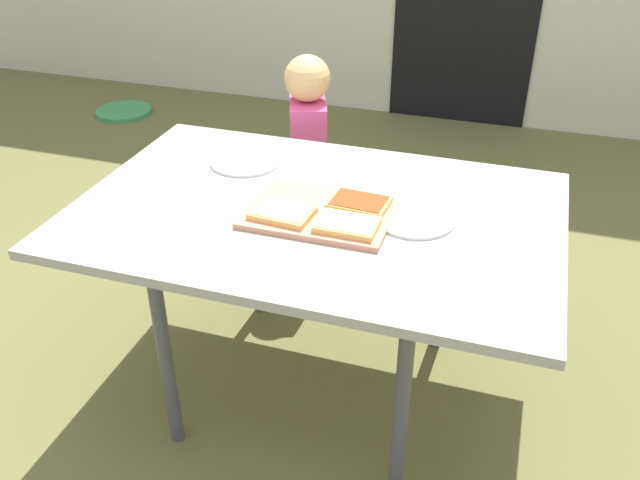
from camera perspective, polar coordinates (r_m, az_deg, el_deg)
The scene contains 10 objects.
ground_plane at distance 2.46m, azimuth -0.27°, elevation -12.31°, with size 16.00×16.00×0.00m, color brown.
dining_table at distance 2.05m, azimuth -0.32°, elevation 1.32°, with size 1.44×0.96×0.73m.
cutting_board at distance 1.98m, azimuth 0.00°, elevation 2.31°, with size 0.42×0.31×0.02m, color tan.
pizza_slice_far_right at distance 2.00m, azimuth 3.32°, elevation 3.14°, with size 0.18×0.13×0.02m.
pizza_slice_near_left at distance 1.95m, azimuth -3.21°, elevation 2.31°, with size 0.18×0.14×0.02m.
pizza_slice_near_right at distance 1.89m, azimuth 2.31°, elevation 1.32°, with size 0.17×0.12×0.02m.
plate_white_right at distance 1.98m, azimuth 7.97°, elevation 1.86°, with size 0.24×0.24×0.01m, color white.
plate_white_left at distance 2.32m, azimuth -6.32°, elevation 6.64°, with size 0.24×0.24×0.01m, color white.
child_left at distance 2.76m, azimuth -1.01°, elevation 7.12°, with size 0.22×0.27×0.97m.
garden_hose_coil at distance 4.96m, azimuth -16.27°, elevation 10.40°, with size 0.38×0.38×0.03m, color #3C9754.
Camera 1 is at (0.55, -1.68, 1.70)m, focal length 37.82 mm.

